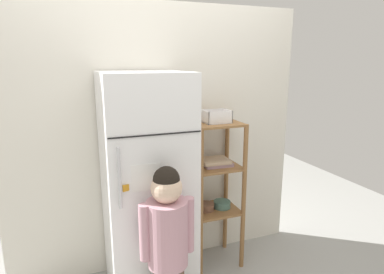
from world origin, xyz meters
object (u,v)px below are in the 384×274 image
object	(u,v)px
refrigerator	(147,186)
child_standing	(167,233)
pantry_shelf_unit	(215,181)
fruit_bin	(218,118)

from	to	relation	value
refrigerator	child_standing	world-z (taller)	refrigerator
child_standing	refrigerator	bearing A→B (deg)	93.00
pantry_shelf_unit	fruit_bin	bearing A→B (deg)	-49.67
pantry_shelf_unit	fruit_bin	size ratio (longest dim) A/B	6.01
refrigerator	pantry_shelf_unit	distance (m)	0.60
refrigerator	pantry_shelf_unit	xyz separation A→B (m)	(0.58, 0.12, -0.08)
child_standing	fruit_bin	size ratio (longest dim) A/B	5.36
pantry_shelf_unit	child_standing	bearing A→B (deg)	-136.94
refrigerator	fruit_bin	size ratio (longest dim) A/B	8.01
child_standing	pantry_shelf_unit	size ratio (longest dim) A/B	0.89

